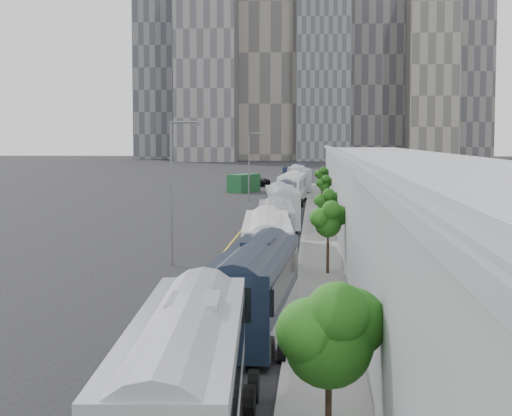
# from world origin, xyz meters

# --- Properties ---
(sidewalk) EXTENTS (10.00, 170.00, 0.12)m
(sidewalk) POSITION_xyz_m (9.00, 55.00, 0.06)
(sidewalk) COLOR gray
(sidewalk) RESTS_ON ground
(lane_line) EXTENTS (0.12, 160.00, 0.02)m
(lane_line) POSITION_xyz_m (-1.50, 55.00, 0.01)
(lane_line) COLOR gold
(lane_line) RESTS_ON ground
(depot) EXTENTS (12.45, 160.40, 7.20)m
(depot) POSITION_xyz_m (12.99, 55.00, 3.51)
(depot) COLOR gray
(depot) RESTS_ON ground
(skyline) EXTENTS (145.00, 64.00, 120.00)m
(skyline) POSITION_xyz_m (-2.90, 324.16, 50.85)
(skyline) COLOR slate
(skyline) RESTS_ON ground
(bus_0) EXTENTS (3.60, 13.83, 4.00)m
(bus_0) POSITION_xyz_m (1.92, 4.31, 1.69)
(bus_0) COLOR #9A9BA3
(bus_0) RESTS_ON ground
(bus_1) EXTENTS (3.37, 13.29, 3.85)m
(bus_1) POSITION_xyz_m (2.68, 19.02, 1.62)
(bus_1) COLOR black
(bus_1) RESTS_ON ground
(bus_2) EXTENTS (3.49, 13.51, 3.91)m
(bus_2) POSITION_xyz_m (2.39, 32.58, 1.65)
(bus_2) COLOR white
(bus_2) RESTS_ON ground
(bus_3) EXTENTS (3.23, 12.70, 3.68)m
(bus_3) POSITION_xyz_m (2.28, 46.01, 1.55)
(bus_3) COLOR gray
(bus_3) RESTS_ON ground
(bus_4) EXTENTS (3.84, 13.69, 3.95)m
(bus_4) POSITION_xyz_m (2.04, 63.08, 1.67)
(bus_4) COLOR #9DA1A7
(bus_4) RESTS_ON ground
(bus_5) EXTENTS (2.77, 12.37, 3.60)m
(bus_5) POSITION_xyz_m (1.65, 75.91, 1.52)
(bus_5) COLOR #161E32
(bus_5) RESTS_ON ground
(bus_6) EXTENTS (3.32, 13.86, 4.02)m
(bus_6) POSITION_xyz_m (2.20, 91.94, 1.70)
(bus_6) COLOR white
(bus_6) RESTS_ON ground
(bus_7) EXTENTS (3.22, 13.75, 4.00)m
(bus_7) POSITION_xyz_m (2.50, 105.05, 1.69)
(bus_7) COLOR gray
(bus_7) RESTS_ON ground
(bus_8) EXTENTS (4.14, 14.08, 4.06)m
(bus_8) POSITION_xyz_m (2.54, 118.25, 1.71)
(bus_8) COLOR #A7AAB2
(bus_8) RESTS_ON ground
(bus_9) EXTENTS (4.04, 13.63, 3.92)m
(bus_9) POSITION_xyz_m (1.77, 130.89, 1.66)
(bus_9) COLOR #161D32
(bus_9) RESTS_ON ground
(tree_0) EXTENTS (2.43, 2.43, 4.44)m
(tree_0) POSITION_xyz_m (5.59, 5.62, 3.21)
(tree_0) COLOR black
(tree_0) RESTS_ON ground
(tree_1) EXTENTS (1.65, 1.65, 4.21)m
(tree_1) POSITION_xyz_m (5.98, 35.06, 3.35)
(tree_1) COLOR black
(tree_1) RESTS_ON ground
(tree_2) EXTENTS (1.41, 1.41, 3.77)m
(tree_2) POSITION_xyz_m (6.09, 54.06, 3.02)
(tree_2) COLOR black
(tree_2) RESTS_ON ground
(tree_3) EXTENTS (1.23, 1.23, 3.78)m
(tree_3) POSITION_xyz_m (6.19, 79.39, 3.09)
(tree_3) COLOR black
(tree_3) RESTS_ON ground
(tree_4) EXTENTS (1.40, 1.40, 3.99)m
(tree_4) POSITION_xyz_m (6.10, 102.06, 3.23)
(tree_4) COLOR black
(tree_4) RESTS_ON ground
(street_lamp_near) EXTENTS (2.04, 0.22, 9.49)m
(street_lamp_near) POSITION_xyz_m (-4.03, 38.35, 5.44)
(street_lamp_near) COLOR #59595E
(street_lamp_near) RESTS_ON ground
(street_lamp_far) EXTENTS (2.04, 0.22, 9.14)m
(street_lamp_far) POSITION_xyz_m (-3.54, 97.10, 5.26)
(street_lamp_far) COLOR #59595E
(street_lamp_far) RESTS_ON ground
(shipping_container) EXTENTS (4.88, 6.98, 2.79)m
(shipping_container) POSITION_xyz_m (-6.02, 116.28, 1.39)
(shipping_container) COLOR #154623
(shipping_container) RESTS_ON ground
(suv) EXTENTS (4.64, 6.22, 1.57)m
(suv) POSITION_xyz_m (-4.95, 131.71, 0.78)
(suv) COLOR black
(suv) RESTS_ON ground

